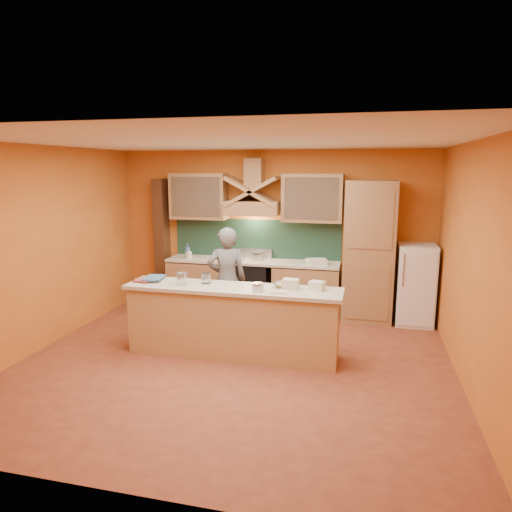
% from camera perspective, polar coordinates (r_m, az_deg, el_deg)
% --- Properties ---
extents(floor, '(5.50, 5.00, 0.01)m').
position_cam_1_polar(floor, '(6.06, -2.79, -13.30)').
color(floor, brown).
rests_on(floor, ground).
extents(ceiling, '(5.50, 5.00, 0.01)m').
position_cam_1_polar(ceiling, '(5.54, -3.06, 14.16)').
color(ceiling, white).
rests_on(ceiling, wall_back).
extents(wall_back, '(5.50, 0.02, 2.80)m').
position_cam_1_polar(wall_back, '(8.03, 2.13, 3.14)').
color(wall_back, orange).
rests_on(wall_back, floor).
extents(wall_front, '(5.50, 0.02, 2.80)m').
position_cam_1_polar(wall_front, '(3.39, -15.05, -8.13)').
color(wall_front, orange).
rests_on(wall_front, floor).
extents(wall_left, '(0.02, 5.00, 2.80)m').
position_cam_1_polar(wall_left, '(6.92, -25.31, 0.84)').
color(wall_left, orange).
rests_on(wall_left, floor).
extents(wall_right, '(0.02, 5.00, 2.80)m').
position_cam_1_polar(wall_right, '(5.54, 25.54, -1.46)').
color(wall_right, orange).
rests_on(wall_right, floor).
extents(base_cabinet_left, '(1.10, 0.60, 0.86)m').
position_cam_1_polar(base_cabinet_left, '(8.27, -6.87, -3.55)').
color(base_cabinet_left, '#A07349').
rests_on(base_cabinet_left, floor).
extents(base_cabinet_right, '(1.10, 0.60, 0.86)m').
position_cam_1_polar(base_cabinet_right, '(7.83, 6.32, -4.37)').
color(base_cabinet_right, '#A07349').
rests_on(base_cabinet_right, floor).
extents(counter_top, '(3.00, 0.62, 0.04)m').
position_cam_1_polar(counter_top, '(7.89, -0.46, -0.68)').
color(counter_top, beige).
rests_on(counter_top, base_cabinet_left).
extents(stove, '(0.60, 0.58, 0.90)m').
position_cam_1_polar(stove, '(7.99, -0.46, -3.84)').
color(stove, black).
rests_on(stove, floor).
extents(backsplash, '(3.00, 0.03, 0.70)m').
position_cam_1_polar(backsplash, '(8.10, 0.02, 2.14)').
color(backsplash, '#173327').
rests_on(backsplash, wall_back).
extents(range_hood, '(0.92, 0.50, 0.24)m').
position_cam_1_polar(range_hood, '(7.81, -0.39, 6.02)').
color(range_hood, '#A07349').
rests_on(range_hood, wall_back).
extents(hood_chimney, '(0.30, 0.30, 0.50)m').
position_cam_1_polar(hood_chimney, '(7.88, -0.21, 10.29)').
color(hood_chimney, '#A07349').
rests_on(hood_chimney, wall_back).
extents(upper_cabinet_left, '(1.00, 0.35, 0.80)m').
position_cam_1_polar(upper_cabinet_left, '(8.16, -7.15, 7.42)').
color(upper_cabinet_left, '#A07349').
rests_on(upper_cabinet_left, wall_back).
extents(upper_cabinet_right, '(1.00, 0.35, 0.80)m').
position_cam_1_polar(upper_cabinet_right, '(7.69, 7.06, 7.21)').
color(upper_cabinet_right, '#A07349').
rests_on(upper_cabinet_right, wall_back).
extents(pantry_column, '(0.80, 0.60, 2.30)m').
position_cam_1_polar(pantry_column, '(7.62, 13.91, 0.50)').
color(pantry_column, '#A07349').
rests_on(pantry_column, floor).
extents(fridge, '(0.58, 0.60, 1.30)m').
position_cam_1_polar(fridge, '(7.77, 19.29, -3.38)').
color(fridge, white).
rests_on(fridge, floor).
extents(trim_column_left, '(0.20, 0.30, 2.30)m').
position_cam_1_polar(trim_column_left, '(8.57, -11.65, 1.72)').
color(trim_column_left, '#472816').
rests_on(trim_column_left, floor).
extents(island_body, '(2.80, 0.55, 0.88)m').
position_cam_1_polar(island_body, '(6.19, -2.94, -8.39)').
color(island_body, tan).
rests_on(island_body, floor).
extents(island_top, '(2.90, 0.62, 0.05)m').
position_cam_1_polar(island_top, '(6.05, -2.98, -4.09)').
color(island_top, beige).
rests_on(island_top, island_body).
extents(person, '(0.69, 0.57, 1.62)m').
position_cam_1_polar(person, '(6.97, -3.65, -2.99)').
color(person, slate).
rests_on(person, floor).
extents(pot_large, '(0.30, 0.30, 0.15)m').
position_cam_1_polar(pot_large, '(7.87, -2.27, -0.17)').
color(pot_large, silver).
rests_on(pot_large, stove).
extents(pot_small, '(0.22, 0.22, 0.13)m').
position_cam_1_polar(pot_small, '(7.92, 0.19, -0.16)').
color(pot_small, silver).
rests_on(pot_small, stove).
extents(soap_bottle_a, '(0.11, 0.11, 0.18)m').
position_cam_1_polar(soap_bottle_a, '(8.13, -8.40, 0.32)').
color(soap_bottle_a, silver).
rests_on(soap_bottle_a, counter_top).
extents(soap_bottle_b, '(0.12, 0.12, 0.26)m').
position_cam_1_polar(soap_bottle_b, '(8.17, -8.56, 0.68)').
color(soap_bottle_b, '#365795').
rests_on(soap_bottle_b, counter_top).
extents(bowl_back, '(0.23, 0.23, 0.07)m').
position_cam_1_polar(bowl_back, '(7.73, 6.89, -0.60)').
color(bowl_back, white).
rests_on(bowl_back, counter_top).
extents(dish_rack, '(0.33, 0.29, 0.10)m').
position_cam_1_polar(dish_rack, '(7.57, 7.73, -0.74)').
color(dish_rack, silver).
rests_on(dish_rack, counter_top).
extents(book_lower, '(0.27, 0.34, 0.03)m').
position_cam_1_polar(book_lower, '(6.61, -14.40, -2.79)').
color(book_lower, '#AE423E').
rests_on(book_lower, island_top).
extents(book_upper, '(0.30, 0.38, 0.03)m').
position_cam_1_polar(book_upper, '(6.57, -13.69, -2.65)').
color(book_upper, '#3F678B').
rests_on(book_upper, island_top).
extents(jar_large, '(0.17, 0.17, 0.16)m').
position_cam_1_polar(jar_large, '(6.20, -9.26, -2.82)').
color(jar_large, silver).
rests_on(jar_large, island_top).
extents(jar_small, '(0.15, 0.15, 0.14)m').
position_cam_1_polar(jar_small, '(6.24, -6.27, -2.78)').
color(jar_small, silver).
rests_on(jar_small, island_top).
extents(kitchen_scale, '(0.13, 0.13, 0.09)m').
position_cam_1_polar(kitchen_scale, '(5.79, 0.23, -4.03)').
color(kitchen_scale, silver).
rests_on(kitchen_scale, island_top).
extents(mixing_bowl, '(0.28, 0.28, 0.06)m').
position_cam_1_polar(mixing_bowl, '(6.02, 3.38, -3.64)').
color(mixing_bowl, white).
rests_on(mixing_bowl, island_top).
extents(cloth, '(0.25, 0.20, 0.02)m').
position_cam_1_polar(cloth, '(5.78, 2.95, -4.48)').
color(cloth, beige).
rests_on(cloth, island_top).
extents(grocery_bag_a, '(0.21, 0.18, 0.13)m').
position_cam_1_polar(grocery_bag_a, '(5.93, 4.34, -3.52)').
color(grocery_bag_a, beige).
rests_on(grocery_bag_a, island_top).
extents(grocery_bag_b, '(0.22, 0.20, 0.12)m').
position_cam_1_polar(grocery_bag_b, '(5.91, 7.64, -3.71)').
color(grocery_bag_b, beige).
rests_on(grocery_bag_b, island_top).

